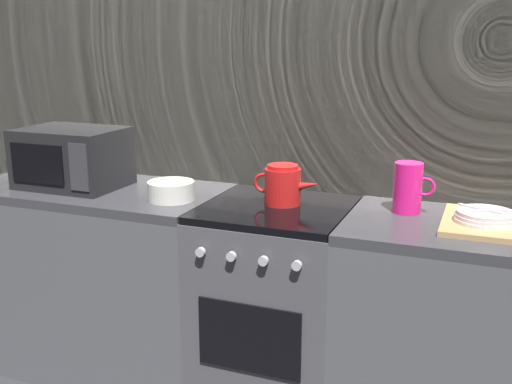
# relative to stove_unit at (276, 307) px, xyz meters

# --- Properties ---
(back_wall) EXTENTS (3.60, 0.05, 2.40)m
(back_wall) POSITION_rel_stove_unit_xyz_m (0.00, 0.32, 0.75)
(back_wall) COLOR #B2AD9E
(back_wall) RESTS_ON ground_plane
(counter_left) EXTENTS (1.20, 0.60, 0.90)m
(counter_left) POSITION_rel_stove_unit_xyz_m (-0.90, 0.00, 0.00)
(counter_left) COLOR #515459
(counter_left) RESTS_ON ground_plane
(stove_unit) EXTENTS (0.60, 0.63, 0.90)m
(stove_unit) POSITION_rel_stove_unit_xyz_m (0.00, 0.00, 0.00)
(stove_unit) COLOR #4C4C51
(stove_unit) RESTS_ON ground_plane
(counter_right) EXTENTS (1.20, 0.60, 0.90)m
(counter_right) POSITION_rel_stove_unit_xyz_m (0.90, 0.00, 0.00)
(counter_right) COLOR #515459
(counter_right) RESTS_ON ground_plane
(microwave) EXTENTS (0.46, 0.35, 0.27)m
(microwave) POSITION_rel_stove_unit_xyz_m (-0.99, -0.02, 0.59)
(microwave) COLOR black
(microwave) RESTS_ON counter_left
(kettle) EXTENTS (0.28, 0.15, 0.17)m
(kettle) POSITION_rel_stove_unit_xyz_m (0.01, 0.04, 0.53)
(kettle) COLOR red
(kettle) RESTS_ON stove_unit
(mixing_bowl) EXTENTS (0.20, 0.20, 0.08)m
(mixing_bowl) POSITION_rel_stove_unit_xyz_m (-0.45, -0.07, 0.49)
(mixing_bowl) COLOR silver
(mixing_bowl) RESTS_ON counter_left
(pitcher) EXTENTS (0.16, 0.11, 0.20)m
(pitcher) POSITION_rel_stove_unit_xyz_m (0.51, 0.10, 0.55)
(pitcher) COLOR #E5197A
(pitcher) RESTS_ON counter_right
(dish_pile) EXTENTS (0.30, 0.40, 0.07)m
(dish_pile) POSITION_rel_stove_unit_xyz_m (0.80, 0.02, 0.47)
(dish_pile) COLOR tan
(dish_pile) RESTS_ON counter_right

